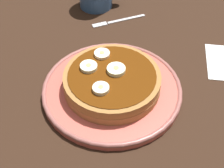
{
  "coord_description": "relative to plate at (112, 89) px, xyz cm",
  "views": [
    {
      "loc": [
        -5.54,
        -41.38,
        45.35
      ],
      "look_at": [
        0.0,
        0.0,
        2.26
      ],
      "focal_mm": 52.2,
      "sensor_mm": 36.0,
      "label": 1
    }
  ],
  "objects": [
    {
      "name": "ground_plane",
      "position": [
        0.0,
        0.0,
        -2.35
      ],
      "size": [
        140.0,
        140.0,
        3.0
      ],
      "primitive_type": "cube",
      "color": "black"
    },
    {
      "name": "banana_slice_0",
      "position": [
        0.86,
        0.83,
        4.14
      ],
      "size": [
        3.39,
        3.39,
        1.01
      ],
      "color": "#EAEEBB",
      "rests_on": "pancake_stack"
    },
    {
      "name": "pancake_stack",
      "position": [
        -0.19,
        0.05,
        2.13
      ],
      "size": [
        18.2,
        18.23,
        3.36
      ],
      "color": "#9E693A",
      "rests_on": "plate"
    },
    {
      "name": "banana_slice_1",
      "position": [
        -1.17,
        5.58,
        4.05
      ],
      "size": [
        3.0,
        3.0,
        0.83
      ],
      "color": "#FCE3BE",
      "rests_on": "pancake_stack"
    },
    {
      "name": "banana_slice_3",
      "position": [
        -3.98,
        2.31,
        4.09
      ],
      "size": [
        3.18,
        3.18,
        0.92
      ],
      "color": "#EDECC2",
      "rests_on": "pancake_stack"
    },
    {
      "name": "plate",
      "position": [
        0.0,
        0.0,
        0.0
      ],
      "size": [
        26.17,
        26.17,
        1.58
      ],
      "color": "#CC594C",
      "rests_on": "ground_plane"
    },
    {
      "name": "banana_slice_2",
      "position": [
        -2.38,
        -3.44,
        4.11
      ],
      "size": [
        2.92,
        2.92,
        0.95
      ],
      "color": "#EFE9BF",
      "rests_on": "pancake_stack"
    },
    {
      "name": "fork",
      "position": [
        4.06,
        22.55,
        -0.6
      ],
      "size": [
        12.89,
        3.84,
        0.5
      ],
      "color": "silver",
      "rests_on": "ground_plane"
    }
  ]
}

